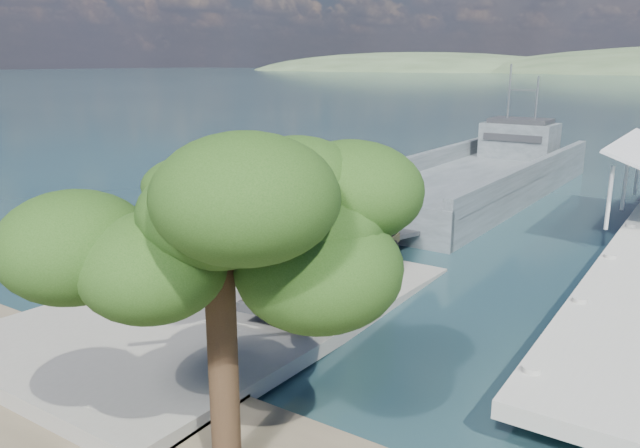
# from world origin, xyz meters

# --- Properties ---
(ground) EXTENTS (1400.00, 1400.00, 0.00)m
(ground) POSITION_xyz_m (0.00, 0.00, 0.00)
(ground) COLOR #1B3843
(ground) RESTS_ON ground
(boat_ramp) EXTENTS (10.00, 18.00, 0.50)m
(boat_ramp) POSITION_xyz_m (0.00, -1.00, 0.25)
(boat_ramp) COLOR gray
(boat_ramp) RESTS_ON ground
(shoreline_rocks) EXTENTS (3.20, 5.60, 0.90)m
(shoreline_rocks) POSITION_xyz_m (-6.20, 0.50, 0.00)
(shoreline_rocks) COLOR #5D5E5B
(shoreline_rocks) RESTS_ON ground
(landing_craft) EXTENTS (9.07, 33.28, 9.83)m
(landing_craft) POSITION_xyz_m (0.24, 24.49, 0.80)
(landing_craft) COLOR #414A4D
(landing_craft) RESTS_ON ground
(military_truck) EXTENTS (4.08, 9.42, 4.23)m
(military_truck) POSITION_xyz_m (2.58, 2.25, 2.60)
(military_truck) COLOR black
(military_truck) RESTS_ON boat_ramp
(soldier) EXTENTS (0.90, 0.85, 2.06)m
(soldier) POSITION_xyz_m (-3.09, -0.54, 1.53)
(soldier) COLOR black
(soldier) RESTS_ON boat_ramp
(overhang_tree) EXTENTS (8.14, 7.49, 7.39)m
(overhang_tree) POSITION_xyz_m (6.12, -8.31, 5.92)
(overhang_tree) COLOR black
(overhang_tree) RESTS_ON ground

